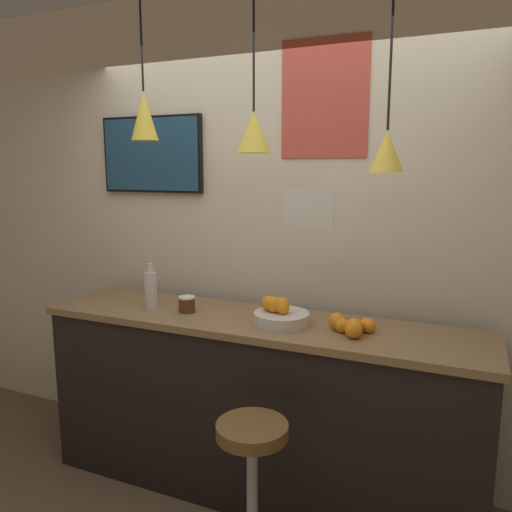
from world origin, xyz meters
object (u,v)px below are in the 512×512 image
(spread_jar, at_px, (187,304))
(bar_stool, at_px, (252,476))
(fruit_bowl, at_px, (280,315))
(mounted_tv, at_px, (152,155))
(juice_bottle, at_px, (151,289))

(spread_jar, bearing_deg, bar_stool, -39.39)
(fruit_bowl, relative_size, spread_jar, 3.07)
(bar_stool, distance_m, spread_jar, 1.02)
(fruit_bowl, bearing_deg, mounted_tv, 159.84)
(spread_jar, relative_size, mounted_tv, 0.13)
(spread_jar, xyz_separation_m, mounted_tv, (-0.48, 0.38, 0.86))
(bar_stool, relative_size, spread_jar, 7.64)
(fruit_bowl, height_order, juice_bottle, juice_bottle)
(bar_stool, height_order, spread_jar, spread_jar)
(mounted_tv, bearing_deg, bar_stool, -39.15)
(bar_stool, bearing_deg, fruit_bowl, 97.75)
(bar_stool, bearing_deg, juice_bottle, 149.30)
(juice_bottle, height_order, spread_jar, juice_bottle)
(juice_bottle, relative_size, mounted_tv, 0.36)
(mounted_tv, bearing_deg, fruit_bowl, -20.16)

